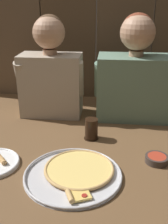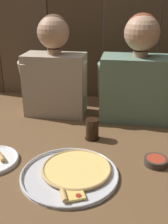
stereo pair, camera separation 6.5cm
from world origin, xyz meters
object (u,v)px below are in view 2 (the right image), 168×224
object	(u,v)px
diner_left	(55,70)
diner_right	(139,75)
dipping_bowl	(156,161)
drinking_glass	(92,129)
pizza_tray	(73,172)

from	to	relation	value
diner_left	diner_right	xyz separation A→B (m)	(0.48, 0.00, -0.01)
dipping_bowl	drinking_glass	bearing A→B (deg)	147.84
dipping_bowl	diner_right	distance (m)	0.55
dipping_bowl	diner_left	size ratio (longest dim) A/B	0.17
diner_left	drinking_glass	bearing A→B (deg)	-48.73
drinking_glass	diner_left	world-z (taller)	diner_left
diner_left	dipping_bowl	bearing A→B (deg)	-40.92
pizza_tray	dipping_bowl	xyz separation A→B (m)	(0.34, 0.12, 0.01)
pizza_tray	dipping_bowl	world-z (taller)	dipping_bowl
dipping_bowl	pizza_tray	bearing A→B (deg)	-159.98
pizza_tray	diner_right	distance (m)	0.71
drinking_glass	diner_left	size ratio (longest dim) A/B	0.18
drinking_glass	diner_right	xyz separation A→B (m)	(0.22, 0.30, 0.21)
diner_left	diner_right	distance (m)	0.48
pizza_tray	diner_left	bearing A→B (deg)	109.96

